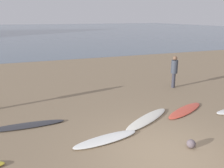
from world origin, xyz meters
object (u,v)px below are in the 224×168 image
at_px(surfboard_3, 106,139).
at_px(surfboard_5, 185,110).
at_px(person_1, 174,69).
at_px(surfboard_4, 147,119).
at_px(beach_rock_near, 191,144).
at_px(surfboard_2, 25,126).

height_order(surfboard_3, surfboard_5, surfboard_3).
height_order(surfboard_3, person_1, person_1).
relative_size(surfboard_4, beach_rock_near, 10.17).
distance_m(surfboard_2, surfboard_3, 2.84).
distance_m(surfboard_4, person_1, 4.52).
distance_m(surfboard_3, surfboard_4, 2.01).
bearing_deg(surfboard_3, surfboard_5, 6.49).
relative_size(surfboard_3, surfboard_5, 0.92).
xyz_separation_m(surfboard_4, surfboard_5, (1.77, 0.20, -0.01)).
bearing_deg(surfboard_5, beach_rock_near, -149.66).
bearing_deg(person_1, surfboard_3, -87.73).
bearing_deg(person_1, surfboard_5, -62.15).
bearing_deg(beach_rock_near, person_1, 59.64).
relative_size(surfboard_2, surfboard_5, 1.13).
xyz_separation_m(surfboard_3, person_1, (5.05, 3.88, 0.91)).
bearing_deg(surfboard_5, surfboard_3, 170.73).
bearing_deg(beach_rock_near, surfboard_5, 55.54).
xyz_separation_m(person_1, beach_rock_near, (-2.99, -5.10, -0.84)).
bearing_deg(surfboard_3, person_1, 28.12).
relative_size(surfboard_3, person_1, 1.28).
distance_m(surfboard_3, surfboard_5, 3.74).
height_order(surfboard_4, beach_rock_near, beach_rock_near).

